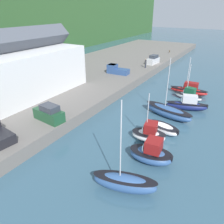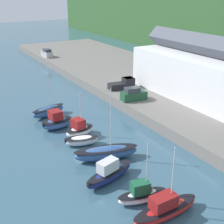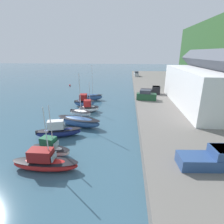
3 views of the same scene
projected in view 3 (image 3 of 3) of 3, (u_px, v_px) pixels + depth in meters
The scene contains 16 objects.
ground_plane at pixel (83, 116), 33.30m from camera, with size 320.00×320.00×0.00m, color #385B70.
quay_promenade at pixel (208, 116), 31.02m from camera, with size 139.86×25.06×1.61m.
harbor_clubhouse at pixel (206, 86), 33.02m from camera, with size 23.57×10.46×10.47m.
moored_boat_0 at pixel (91, 97), 43.72m from camera, with size 3.24×6.01×8.66m.
moored_boat_1 at pixel (84, 102), 39.06m from camera, with size 2.89×4.74×2.73m.
moored_boat_2 at pixel (88, 107), 35.41m from camera, with size 2.98×4.45×6.07m.
moored_boat_3 at pixel (80, 113), 33.03m from camera, with size 2.98×4.68×1.18m.
moored_boat_4 at pixel (79, 121), 28.43m from camera, with size 4.15×7.98×8.64m.
moored_boat_5 at pixel (58, 131), 24.84m from camera, with size 3.32×6.57×2.48m.
moored_boat_6 at pixel (51, 148), 20.51m from camera, with size 2.44×5.08×6.15m.
moored_boat_7 at pixel (45, 162), 17.86m from camera, with size 1.96×6.92×6.76m.
parked_car_1 at pixel (146, 96), 38.07m from camera, with size 2.24×4.37×2.16m.
parked_car_2 at pixel (136, 74), 75.94m from camera, with size 4.29×2.02×2.16m.
pickup_truck_0 at pixel (152, 90), 43.80m from camera, with size 2.50×4.92×1.90m.
pickup_truck_1 at pixel (210, 159), 15.69m from camera, with size 2.30×4.86×1.90m.
mooring_buoy_0 at pixel (70, 85), 62.83m from camera, with size 0.57×0.57×0.57m.
Camera 3 is at (30.60, 8.47, 11.49)m, focal length 28.00 mm.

